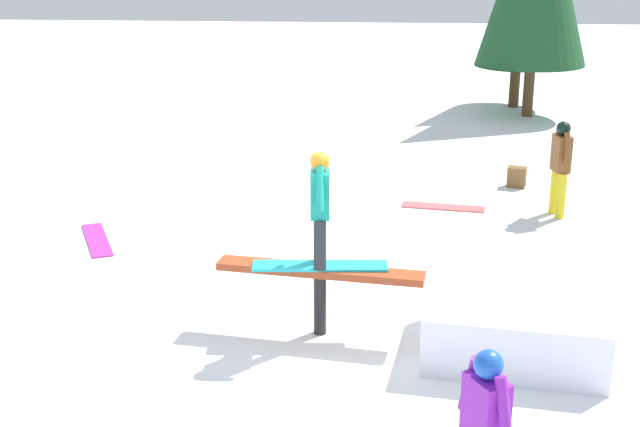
{
  "coord_description": "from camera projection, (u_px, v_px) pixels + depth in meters",
  "views": [
    {
      "loc": [
        -0.61,
        8.74,
        4.29
      ],
      "look_at": [
        0.0,
        0.0,
        1.37
      ],
      "focal_mm": 50.0,
      "sensor_mm": 36.0,
      "label": 1
    }
  ],
  "objects": [
    {
      "name": "ground_plane",
      "position": [
        320.0,
        333.0,
        9.67
      ],
      "size": [
        60.0,
        60.0,
        0.0
      ],
      "primitive_type": "plane",
      "color": "white"
    },
    {
      "name": "rail_feature",
      "position": [
        320.0,
        278.0,
        9.46
      ],
      "size": [
        2.24,
        0.61,
        0.77
      ],
      "rotation": [
        0.0,
        0.0,
        -0.15
      ],
      "color": "black",
      "rests_on": "ground"
    },
    {
      "name": "snow_kicker_ramp",
      "position": [
        515.0,
        326.0,
        9.15
      ],
      "size": [
        2.0,
        1.75,
        0.6
      ],
      "primitive_type": "cube",
      "rotation": [
        0.0,
        0.0,
        -0.15
      ],
      "color": "white",
      "rests_on": "ground"
    },
    {
      "name": "main_rider_on_rail",
      "position": [
        320.0,
        213.0,
        9.23
      ],
      "size": [
        1.45,
        0.68,
        1.26
      ],
      "rotation": [
        0.0,
        0.0,
        0.07
      ],
      "color": "#21BCCF",
      "rests_on": "rail_feature"
    },
    {
      "name": "bystander_brown",
      "position": [
        560.0,
        163.0,
        13.22
      ],
      "size": [
        0.26,
        0.61,
        1.45
      ],
      "rotation": [
        0.0,
        0.0,
        4.91
      ],
      "color": "gold",
      "rests_on": "ground"
    },
    {
      "name": "loose_snowboard_magenta",
      "position": [
        97.0,
        240.0,
        12.42
      ],
      "size": [
        0.82,
        1.39,
        0.02
      ],
      "primitive_type": "cube",
      "rotation": [
        0.0,
        0.0,
        5.13
      ],
      "color": "#C92EA3",
      "rests_on": "ground"
    },
    {
      "name": "loose_snowboard_coral",
      "position": [
        443.0,
        207.0,
        13.83
      ],
      "size": [
        1.31,
        0.48,
        0.02
      ],
      "primitive_type": "cube",
      "rotation": [
        0.0,
        0.0,
        6.12
      ],
      "color": "#E1615F",
      "rests_on": "ground"
    },
    {
      "name": "backpack_on_snow",
      "position": [
        517.0,
        177.0,
        14.85
      ],
      "size": [
        0.35,
        0.29,
        0.34
      ],
      "primitive_type": "cube",
      "rotation": [
        0.0,
        0.0,
        2.88
      ],
      "color": "brown",
      "rests_on": "ground"
    }
  ]
}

